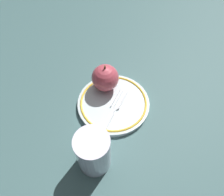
# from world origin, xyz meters

# --- Properties ---
(ground_plane) EXTENTS (2.00, 2.00, 0.00)m
(ground_plane) POSITION_xyz_m (0.00, 0.00, 0.00)
(ground_plane) COLOR #3E5F5F
(plate) EXTENTS (0.20, 0.20, 0.02)m
(plate) POSITION_xyz_m (0.01, 0.00, 0.01)
(plate) COLOR silver
(plate) RESTS_ON ground_plane
(apple_red_whole) EXTENTS (0.08, 0.08, 0.08)m
(apple_red_whole) POSITION_xyz_m (0.07, -0.01, 0.05)
(apple_red_whole) COLOR #BE4653
(apple_red_whole) RESTS_ON plate
(fork) EXTENTS (0.12, 0.16, 0.00)m
(fork) POSITION_xyz_m (-0.03, 0.03, 0.02)
(fork) COLOR silver
(fork) RESTS_ON plate
(drinking_glass) EXTENTS (0.08, 0.08, 0.12)m
(drinking_glass) POSITION_xyz_m (-0.11, 0.12, 0.06)
(drinking_glass) COLOR white
(drinking_glass) RESTS_ON ground_plane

